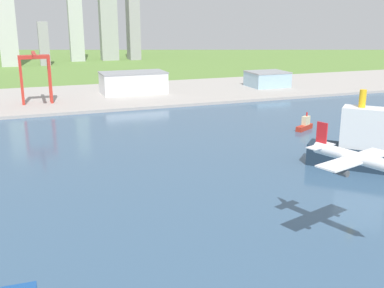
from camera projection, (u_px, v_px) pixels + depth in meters
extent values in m
plane|color=#5E853B|center=(180.00, 151.00, 260.72)|extent=(2400.00, 2400.00, 0.00)
cube|color=#385675|center=(223.00, 187.00, 206.53)|extent=(840.00, 360.00, 0.15)
cube|color=#A6A099|center=(114.00, 95.00, 431.89)|extent=(840.00, 140.00, 2.50)
cylinder|color=white|center=(360.00, 159.00, 142.73)|extent=(13.65, 32.80, 3.84)
cube|color=white|center=(356.00, 159.00, 144.15)|extent=(31.73, 16.28, 0.50)
cube|color=red|center=(322.00, 136.00, 152.94)|extent=(1.67, 3.95, 9.23)
cube|color=white|center=(321.00, 146.00, 153.88)|extent=(11.73, 6.83, 0.36)
cylinder|color=#4C4F54|center=(373.00, 161.00, 149.09)|extent=(3.41, 5.07, 2.11)
cylinder|color=#4C4F54|center=(341.00, 172.00, 138.85)|extent=(3.41, 5.07, 2.11)
cube|color=#192838|center=(376.00, 159.00, 227.49)|extent=(55.71, 55.94, 10.78)
cube|color=silver|center=(367.00, 128.00, 225.60)|extent=(24.72, 24.77, 19.93)
cylinder|color=yellow|center=(363.00, 99.00, 223.05)|extent=(3.29, 3.29, 8.63)
cube|color=#B22D1E|center=(304.00, 127.00, 307.44)|extent=(16.24, 11.42, 3.20)
cube|color=beige|center=(306.00, 120.00, 307.49)|extent=(6.78, 5.80, 5.80)
cylinder|color=red|center=(307.00, 114.00, 306.96)|extent=(0.97, 0.97, 2.56)
cube|color=#B72D23|center=(22.00, 83.00, 374.60)|extent=(2.20, 2.20, 36.90)
cube|color=#B72D23|center=(50.00, 81.00, 382.07)|extent=(2.20, 2.20, 36.90)
cube|color=#B72D23|center=(21.00, 81.00, 381.82)|extent=(2.20, 2.20, 36.90)
cube|color=#B72D23|center=(50.00, 80.00, 389.29)|extent=(2.20, 2.20, 36.90)
cube|color=#B72D23|center=(34.00, 57.00, 376.56)|extent=(24.75, 10.00, 2.80)
cube|color=#B72D23|center=(34.00, 55.00, 365.51)|extent=(2.60, 45.62, 2.60)
cube|color=white|center=(133.00, 83.00, 435.07)|extent=(59.23, 32.65, 18.64)
cube|color=gray|center=(133.00, 73.00, 432.38)|extent=(60.41, 33.31, 1.20)
cube|color=#99BCD1|center=(267.00, 80.00, 475.20)|extent=(37.93, 32.92, 14.20)
cube|color=gray|center=(267.00, 72.00, 473.11)|extent=(38.69, 33.58, 1.20)
cube|color=#B9BBBB|center=(6.00, 16.00, 663.89)|extent=(25.33, 17.91, 143.07)
cube|color=#949298|center=(44.00, 44.00, 688.73)|extent=(14.55, 17.82, 64.01)
cube|color=#B4B9B6|center=(75.00, 11.00, 737.23)|extent=(21.91, 17.29, 157.15)
cube|color=#9CA09D|center=(108.00, 27.00, 761.72)|extent=(27.64, 21.28, 106.99)
cube|color=#969498|center=(133.00, 23.00, 772.19)|extent=(18.21, 27.88, 118.97)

